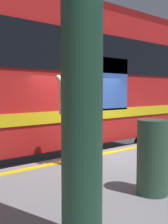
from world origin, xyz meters
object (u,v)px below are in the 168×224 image
passenger (72,107)px  trash_bin (153,157)px  station_column (82,18)px  handbag (88,152)px

passenger → trash_bin: size_ratio=1.83×
station_column → passenger: bearing=-126.2°
handbag → station_column: size_ratio=0.10×
passenger → station_column: (1.55, 2.12, 0.86)m
passenger → handbag: bearing=-174.6°
trash_bin → passenger: bearing=-93.4°
passenger → handbag: size_ratio=4.76×
station_column → trash_bin: station_column is taller
handbag → station_column: 3.38m
passenger → trash_bin: 1.87m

